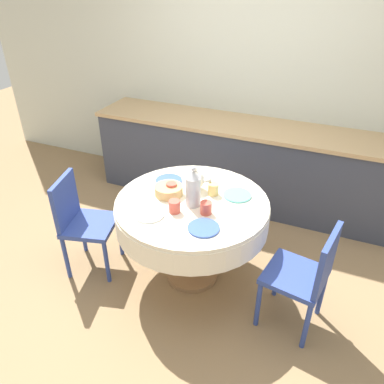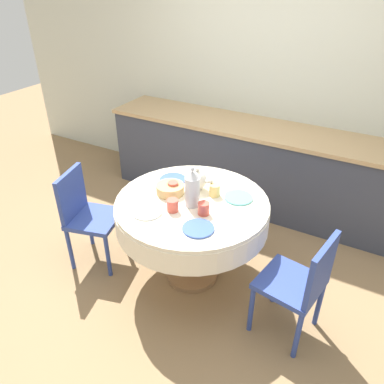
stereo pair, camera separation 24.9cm
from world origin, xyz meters
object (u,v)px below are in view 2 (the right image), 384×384
coffee_carafe (192,189)px  teapot (198,180)px  chair_left (301,282)px  chair_right (86,213)px

coffee_carafe → teapot: bearing=108.9°
chair_left → chair_right: same height
teapot → coffee_carafe: bearing=-71.1°
chair_left → teapot: 1.08m
chair_right → teapot: (0.85, 0.41, 0.35)m
chair_right → coffee_carafe: coffee_carafe is taller
chair_right → coffee_carafe: bearing=87.0°
chair_left → chair_right: 1.82m
chair_right → chair_left: bearing=77.7°
coffee_carafe → teapot: size_ratio=1.52×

